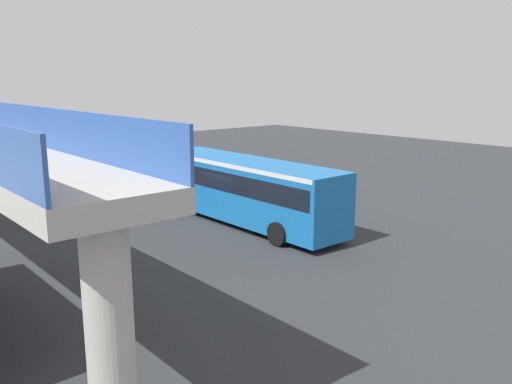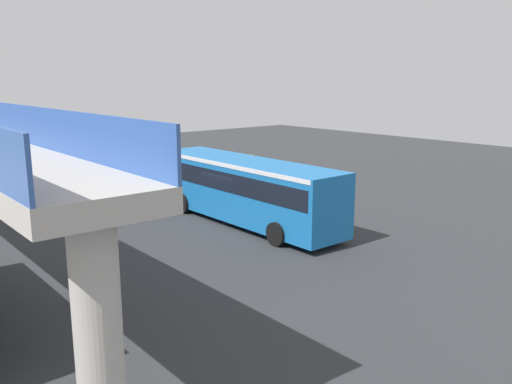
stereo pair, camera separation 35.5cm
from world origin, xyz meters
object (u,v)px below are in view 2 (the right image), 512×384
Objects in this scene: city_bus at (245,186)px; pedestrian at (153,180)px; bicycle_orange at (85,193)px; traffic_sign at (250,171)px; parked_van at (69,191)px.

pedestrian is at bearing 1.47° from city_bus.
city_bus is at bearing -178.53° from pedestrian.
city_bus is at bearing -159.16° from bicycle_orange.
traffic_sign is at bearing -42.47° from city_bus.
traffic_sign is at bearing -116.77° from parked_van.
bicycle_orange is 0.63× the size of traffic_sign.
bicycle_orange is at bearing 67.66° from pedestrian.
city_bus is 2.40× the size of parked_van.
pedestrian reaches higher than bicycle_orange.
pedestrian is 6.55m from traffic_sign.
parked_van is at bearing 144.90° from bicycle_orange.
bicycle_orange is at bearing -35.10° from parked_van.
traffic_sign is at bearing -152.25° from pedestrian.
parked_van is at bearing 38.52° from city_bus.
bicycle_orange is at bearing 42.79° from traffic_sign.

